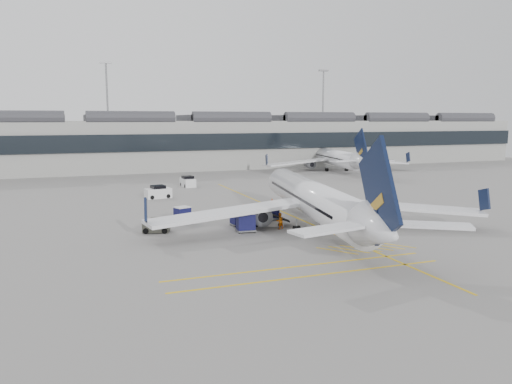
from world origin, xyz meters
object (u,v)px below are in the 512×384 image
object	(u,v)px
airliner_main	(315,200)
ramp_agent_a	(244,213)
baggage_cart_a	(271,214)
ramp_agent_b	(280,221)
pushback_tug	(156,226)
belt_loader	(267,221)

from	to	relation	value
airliner_main	ramp_agent_a	size ratio (longest dim) A/B	19.15
baggage_cart_a	ramp_agent_b	distance (m)	3.72
baggage_cart_a	pushback_tug	xyz separation A→B (m)	(-12.84, -0.65, -0.29)
baggage_cart_a	ramp_agent_a	world-z (taller)	ramp_agent_a
baggage_cart_a	pushback_tug	world-z (taller)	baggage_cart_a
airliner_main	pushback_tug	world-z (taller)	airliner_main
ramp_agent_b	airliner_main	bearing A→B (deg)	148.20
ramp_agent_a	baggage_cart_a	bearing A→B (deg)	-42.27
belt_loader	ramp_agent_b	xyz separation A→B (m)	(0.63, -2.09, 0.37)
ramp_agent_b	ramp_agent_a	bearing A→B (deg)	-77.74
belt_loader	pushback_tug	distance (m)	11.74
airliner_main	ramp_agent_a	bearing A→B (deg)	145.85
baggage_cart_a	pushback_tug	bearing A→B (deg)	178.15
belt_loader	ramp_agent_a	xyz separation A→B (m)	(-1.66, 2.52, 0.51)
airliner_main	belt_loader	xyz separation A→B (m)	(-4.17, 3.22, -2.53)
belt_loader	ramp_agent_b	distance (m)	2.22
belt_loader	ramp_agent_b	bearing A→B (deg)	-58.29
airliner_main	ramp_agent_a	xyz separation A→B (m)	(-5.83, 5.74, -2.02)
pushback_tug	baggage_cart_a	bearing A→B (deg)	22.07
pushback_tug	ramp_agent_a	bearing A→B (deg)	28.11
baggage_cart_a	ramp_agent_b	bearing A→B (deg)	-102.55
belt_loader	ramp_agent_a	distance (m)	3.06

